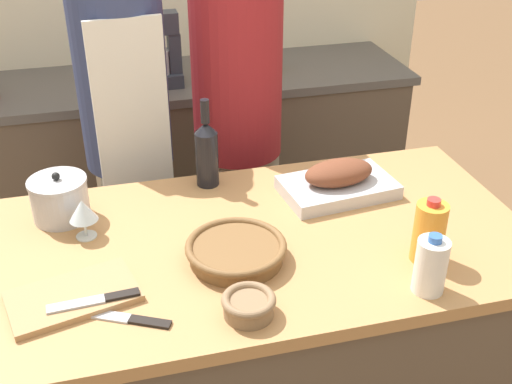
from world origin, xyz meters
name	(u,v)px	position (x,y,z in m)	size (l,w,h in m)	color
kitchen_island	(266,354)	(0.00, 0.00, 0.46)	(1.55, 0.85, 0.92)	brown
back_counter	(192,160)	(0.00, 1.43, 0.46)	(2.15, 0.60, 0.91)	brown
roasting_pan	(338,182)	(0.29, 0.19, 0.96)	(0.38, 0.25, 0.12)	#BCBCC1
wicker_basket	(236,250)	(-0.11, -0.09, 0.95)	(0.28, 0.28, 0.06)	brown
cutting_board	(73,297)	(-0.55, -0.15, 0.93)	(0.35, 0.26, 0.02)	#AD7F51
stock_pot	(60,199)	(-0.57, 0.26, 0.98)	(0.17, 0.17, 0.15)	#B7B7BC
mixing_bowl	(249,305)	(-0.13, -0.31, 0.95)	(0.13, 0.13, 0.06)	#846647
juice_jug	(429,232)	(0.39, -0.21, 1.01)	(0.09, 0.09, 0.19)	orange
milk_jug	(431,266)	(0.33, -0.34, 0.99)	(0.08, 0.08, 0.17)	white
wine_bottle_green	(207,152)	(-0.11, 0.35, 1.04)	(0.07, 0.07, 0.30)	black
wine_glass_left	(83,211)	(-0.51, 0.13, 1.00)	(0.08, 0.08, 0.12)	silver
knife_chef	(121,318)	(-0.44, -0.25, 0.92)	(0.26, 0.15, 0.01)	#B7B7BC
knife_paring	(97,300)	(-0.49, -0.19, 0.94)	(0.23, 0.04, 0.01)	#B7B7BC
stand_mixer	(161,56)	(-0.13, 1.34, 1.05)	(0.18, 0.14, 0.34)	#333842
condiment_bottle_short	(276,60)	(0.42, 1.38, 0.97)	(0.05, 0.05, 0.14)	#B28E2D
condiment_bottle_extra	(234,45)	(0.26, 1.55, 1.01)	(0.05, 0.05, 0.20)	#B28E2D
person_cook_aproned	(128,130)	(-0.33, 0.76, 0.96)	(0.33, 0.34, 1.73)	beige
person_cook_guest	(238,120)	(0.09, 0.75, 0.96)	(0.34, 0.34, 1.73)	beige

